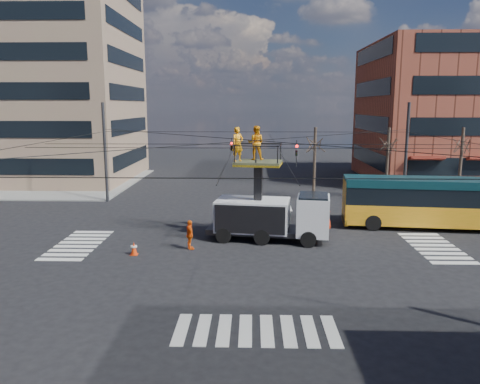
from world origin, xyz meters
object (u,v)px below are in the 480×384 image
object	(u,v)px
city_bus	(437,202)
traffic_cone	(134,248)
utility_truck	(271,204)
flagger	(324,222)
worker_ground	(190,235)

from	to	relation	value
city_bus	traffic_cone	xyz separation A→B (m)	(-17.98, -5.98, -1.37)
utility_truck	flagger	bearing A→B (deg)	23.12
worker_ground	utility_truck	bearing A→B (deg)	-87.60
worker_ground	flagger	distance (m)	8.26
traffic_cone	utility_truck	bearing A→B (deg)	22.93
city_bus	flagger	distance (m)	7.74
utility_truck	worker_ground	world-z (taller)	utility_truck
city_bus	worker_ground	distance (m)	15.96
flagger	traffic_cone	bearing A→B (deg)	-102.09
utility_truck	city_bus	world-z (taller)	utility_truck
utility_truck	traffic_cone	size ratio (longest dim) A/B	10.17
worker_ground	city_bus	bearing A→B (deg)	-94.02
utility_truck	worker_ground	xyz separation A→B (m)	(-4.49, -2.04, -1.31)
city_bus	flagger	xyz separation A→B (m)	(-7.42, -2.03, -0.85)
utility_truck	city_bus	xyz separation A→B (m)	(10.67, 2.89, -0.40)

